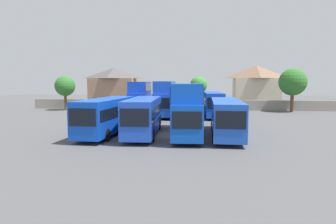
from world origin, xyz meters
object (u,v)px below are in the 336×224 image
Objects in this scene: bus_1 at (107,114)px; bus_7 at (188,98)px; house_terrace_left at (114,86)px; tree_right_of_lot at (293,82)px; tree_left_of_lot at (65,86)px; bus_6 at (165,96)px; bus_8 at (212,103)px; house_terrace_centre at (256,86)px; bus_3 at (187,106)px; bus_2 at (144,114)px; bus_5 at (141,96)px; tree_behind_wall at (198,85)px; bus_4 at (226,116)px.

bus_7 is (7.10, 15.71, 0.74)m from bus_1.
house_terrace_left is 1.37× the size of tree_right_of_lot.
house_terrace_left is 1.63× the size of tree_left_of_lot.
bus_6 is 19.99m from tree_left_of_lot.
house_terrace_centre is at bearing 150.23° from bus_8.
bus_7 is at bearing 79.37° from bus_6.
bus_7 is at bearing -18.18° from tree_left_of_lot.
bus_6 is (-3.84, 15.82, 0.14)m from bus_3.
bus_5 is (-3.56, 16.41, 0.87)m from bus_2.
bus_2 is 16.82m from bus_5.
house_terrace_centre is (16.75, 33.99, 2.30)m from bus_2.
bus_5 is at bearing -23.84° from tree_left_of_lot.
bus_7 is 19.30m from tree_right_of_lot.
bus_8 is at bearing -117.78° from house_terrace_centre.
bus_8 is (10.72, 15.73, 0.06)m from bus_1.
bus_8 is 26.84m from tree_left_of_lot.
bus_6 is 3.39m from bus_7.
bus_5 is 25.65m from tree_right_of_lot.
bus_5 reaches higher than bus_8.
tree_behind_wall is (8.67, 28.47, 2.45)m from bus_1.
bus_3 is 1.07× the size of bus_8.
bus_2 is 1.43× the size of tree_right_of_lot.
house_terrace_centre is (9.08, 33.61, 2.37)m from bus_4.
bus_3 is 1.02× the size of bus_4.
bus_1 is 29.86m from tree_behind_wall.
tree_behind_wall is at bearing -172.85° from bus_8.
bus_5 reaches higher than bus_3.
bus_5 is 7.14m from bus_7.
tree_behind_wall is (8.68, 12.13, 1.56)m from bus_5.
bus_2 is at bearing -85.08° from bus_3.
bus_6 reaches higher than bus_5.
bus_7 is at bearing -91.64° from bus_8.
bus_3 reaches higher than bus_4.
bus_1 is 0.95× the size of bus_4.
tree_left_of_lot is at bearing -166.93° from tree_behind_wall.
bus_4 is 27.26m from tree_right_of_lot.
house_terrace_left is at bearing -157.56° from bus_5.
house_terrace_centre reaches higher than bus_8.
house_terrace_centre reaches higher than bus_5.
bus_2 is at bearing -9.50° from bus_7.
bus_3 is (7.59, 0.44, 0.77)m from bus_1.
bus_2 is 37.96m from house_terrace_centre.
bus_1 is at bearing -135.50° from tree_right_of_lot.
house_terrace_left is at bearing 177.08° from house_terrace_centre.
bus_2 is 1.71× the size of tree_left_of_lot.
house_terrace_centre reaches higher than bus_2.
bus_1 is at bearing -21.15° from bus_7.
bus_6 is at bearing -168.69° from bus_3.
tree_left_of_lot reaches higher than bus_2.
bus_1 is 0.95× the size of bus_5.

